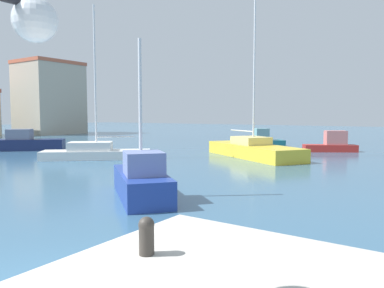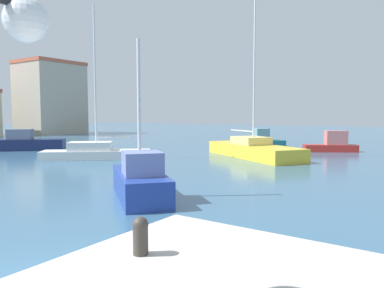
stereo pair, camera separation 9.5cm
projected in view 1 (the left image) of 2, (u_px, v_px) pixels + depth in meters
name	position (u px, v px, depth m)	size (l,w,h in m)	color
water	(56.00, 152.00, 29.33)	(160.00, 160.00, 0.00)	#38607F
mooring_bollard	(146.00, 234.00, 4.81)	(0.21, 0.21, 0.50)	#38332D
sailboat_yellow_distant_east	(253.00, 149.00, 25.71)	(6.74, 8.65, 14.14)	gold
motorboat_teal_far_right	(262.00, 140.00, 34.65)	(3.77, 4.10, 1.66)	#1E707A
motorboat_navy_inner_mooring	(27.00, 143.00, 30.59)	(5.01, 5.18, 1.75)	#19234C
sailboat_white_near_pier	(95.00, 152.00, 24.74)	(6.11, 6.58, 10.03)	white
motorboat_red_mid_harbor	(332.00, 144.00, 29.48)	(3.06, 4.06, 1.67)	#B22823
sailboat_blue_center_channel	(142.00, 180.00, 13.13)	(4.00, 4.44, 5.57)	#233D93
yacht_club	(50.00, 98.00, 56.16)	(8.35, 7.36, 10.84)	#B2A893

